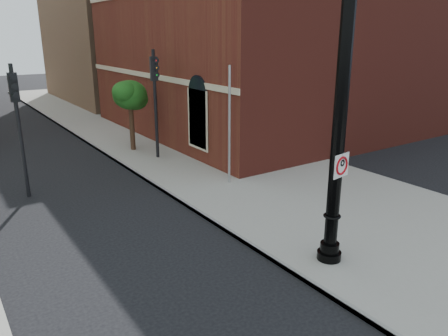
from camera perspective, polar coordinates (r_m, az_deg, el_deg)
ground at (r=10.10m, az=-0.99°, el=-16.41°), size 120.00×120.00×0.00m
sidewalk_right at (r=20.81m, az=-2.27°, el=1.81°), size 8.00×60.00×0.12m
curb_edge at (r=19.10m, az=-12.37°, el=0.03°), size 0.10×60.00×0.14m
brick_wall_building at (r=29.44m, az=10.71°, el=18.26°), size 22.30×16.30×12.50m
bg_building_tan_b at (r=42.40m, az=-5.44°, el=19.08°), size 22.00×14.00×14.00m
lamppost at (r=10.47m, az=14.73°, el=4.07°), size 0.61×0.61×7.16m
no_parking_sign at (r=10.51m, az=15.09°, el=0.33°), size 0.57×0.13×0.57m
traffic_signal_left at (r=16.37m, az=-25.45°, el=6.92°), size 0.30×0.38×4.64m
traffic_signal_right at (r=19.71m, az=-9.02°, el=10.41°), size 0.37×0.43×4.92m
utility_pole at (r=16.16m, az=0.70°, el=5.31°), size 0.09×0.09×4.50m
street_tree_c at (r=21.44m, az=-12.15°, el=9.18°), size 1.93×1.74×3.47m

